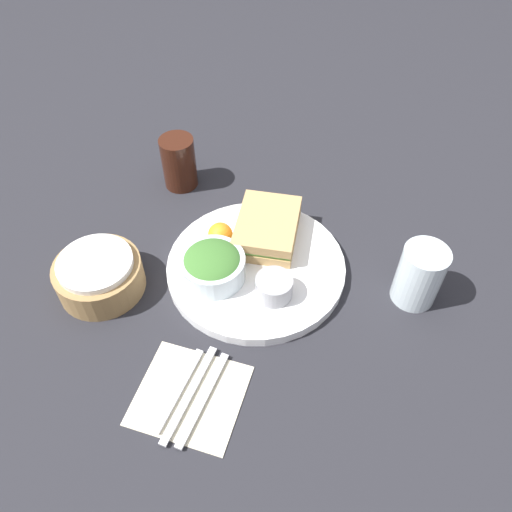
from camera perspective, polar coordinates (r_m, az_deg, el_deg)
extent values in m
plane|color=#232328|center=(0.92, 0.00, -1.65)|extent=(4.00, 4.00, 0.00)
cylinder|color=white|center=(0.91, 0.00, -1.25)|extent=(0.32, 0.32, 0.02)
cube|color=tan|center=(0.94, 1.07, 2.72)|extent=(0.16, 0.13, 0.02)
cube|color=#6BB24C|center=(0.93, 1.08, 3.29)|extent=(0.15, 0.12, 0.01)
cube|color=tan|center=(0.93, 1.09, 3.86)|extent=(0.16, 0.13, 0.02)
cylinder|color=silver|center=(0.87, -4.97, -1.29)|extent=(0.12, 0.12, 0.05)
ellipsoid|color=#3D702D|center=(0.86, -5.04, -0.65)|extent=(0.11, 0.11, 0.04)
cylinder|color=#99999E|center=(0.85, 2.06, -3.58)|extent=(0.06, 0.06, 0.04)
sphere|color=orange|center=(0.92, -4.10, 2.44)|extent=(0.05, 0.05, 0.05)
cylinder|color=#38190F|center=(1.07, -8.80, 10.52)|extent=(0.07, 0.07, 0.11)
cylinder|color=#997547|center=(0.92, -17.43, -2.24)|extent=(0.15, 0.15, 0.06)
cylinder|color=white|center=(0.89, -17.94, -0.81)|extent=(0.13, 0.13, 0.01)
cube|color=beige|center=(0.79, -7.57, -15.45)|extent=(0.15, 0.16, 0.00)
cube|color=silver|center=(0.78, -6.39, -15.80)|extent=(0.16, 0.03, 0.01)
cube|color=silver|center=(0.79, -7.60, -15.31)|extent=(0.17, 0.03, 0.01)
cube|color=silver|center=(0.79, -8.79, -14.83)|extent=(0.15, 0.02, 0.01)
cylinder|color=silver|center=(0.88, 18.17, -2.10)|extent=(0.08, 0.08, 0.11)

